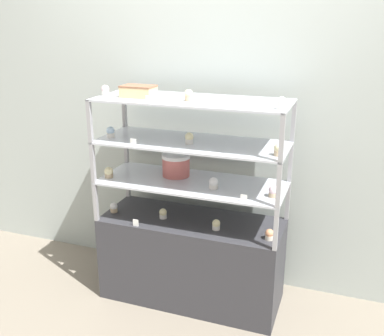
% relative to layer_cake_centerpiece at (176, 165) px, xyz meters
% --- Properties ---
extents(ground_plane, '(20.00, 20.00, 0.00)m').
position_rel_layer_cake_centerpiece_xyz_m(ground_plane, '(0.14, -0.08, -0.89)').
color(ground_plane, gray).
extents(back_wall, '(8.00, 0.05, 2.60)m').
position_rel_layer_cake_centerpiece_xyz_m(back_wall, '(0.14, 0.30, 0.41)').
color(back_wall, '#A8B2AD').
rests_on(back_wall, ground_plane).
extents(display_base, '(1.15, 0.45, 0.56)m').
position_rel_layer_cake_centerpiece_xyz_m(display_base, '(0.14, -0.08, -0.61)').
color(display_base, '#333338').
rests_on(display_base, ground_plane).
extents(display_riser_lower, '(1.15, 0.45, 0.26)m').
position_rel_layer_cake_centerpiece_xyz_m(display_riser_lower, '(0.14, -0.08, -0.09)').
color(display_riser_lower, '#99999E').
rests_on(display_riser_lower, display_base).
extents(display_riser_middle, '(1.15, 0.45, 0.26)m').
position_rel_layer_cake_centerpiece_xyz_m(display_riser_middle, '(0.14, -0.08, 0.17)').
color(display_riser_middle, '#99999E').
rests_on(display_riser_middle, display_riser_lower).
extents(display_riser_upper, '(1.15, 0.45, 0.26)m').
position_rel_layer_cake_centerpiece_xyz_m(display_riser_upper, '(0.14, -0.08, 0.42)').
color(display_riser_upper, '#99999E').
rests_on(display_riser_upper, display_riser_middle).
extents(layer_cake_centerpiece, '(0.18, 0.18, 0.14)m').
position_rel_layer_cake_centerpiece_xyz_m(layer_cake_centerpiece, '(0.00, 0.00, 0.00)').
color(layer_cake_centerpiece, '#C66660').
rests_on(layer_cake_centerpiece, display_riser_lower).
extents(sheet_cake_frosted, '(0.20, 0.13, 0.07)m').
position_rel_layer_cake_centerpiece_xyz_m(sheet_cake_frosted, '(-0.19, -0.11, 0.48)').
color(sheet_cake_frosted, '#DBBC84').
rests_on(sheet_cake_frosted, display_riser_upper).
extents(cupcake_0, '(0.05, 0.05, 0.07)m').
position_rel_layer_cake_centerpiece_xyz_m(cupcake_0, '(-0.39, -0.14, -0.30)').
color(cupcake_0, '#CCB28C').
rests_on(cupcake_0, display_base).
extents(cupcake_1, '(0.05, 0.05, 0.07)m').
position_rel_layer_cake_centerpiece_xyz_m(cupcake_1, '(-0.05, -0.12, -0.30)').
color(cupcake_1, white).
rests_on(cupcake_1, display_base).
extents(cupcake_2, '(0.05, 0.05, 0.07)m').
position_rel_layer_cake_centerpiece_xyz_m(cupcake_2, '(0.32, -0.16, -0.30)').
color(cupcake_2, white).
rests_on(cupcake_2, display_base).
extents(cupcake_3, '(0.05, 0.05, 0.07)m').
position_rel_layer_cake_centerpiece_xyz_m(cupcake_3, '(0.65, -0.18, -0.30)').
color(cupcake_3, beige).
rests_on(cupcake_3, display_base).
extents(price_tag_0, '(0.04, 0.00, 0.04)m').
position_rel_layer_cake_centerpiece_xyz_m(price_tag_0, '(-0.16, -0.28, -0.31)').
color(price_tag_0, white).
rests_on(price_tag_0, display_base).
extents(cupcake_4, '(0.06, 0.06, 0.07)m').
position_rel_layer_cake_centerpiece_xyz_m(cupcake_4, '(-0.39, -0.18, -0.04)').
color(cupcake_4, '#CCB28C').
rests_on(cupcake_4, display_riser_lower).
extents(cupcake_5, '(0.06, 0.06, 0.07)m').
position_rel_layer_cake_centerpiece_xyz_m(cupcake_5, '(0.29, -0.14, -0.04)').
color(cupcake_5, white).
rests_on(cupcake_5, display_riser_lower).
extents(cupcake_6, '(0.06, 0.06, 0.07)m').
position_rel_layer_cake_centerpiece_xyz_m(cupcake_6, '(0.65, -0.15, -0.04)').
color(cupcake_6, '#CCB28C').
rests_on(cupcake_6, display_riser_lower).
extents(price_tag_1, '(0.04, 0.00, 0.04)m').
position_rel_layer_cake_centerpiece_xyz_m(price_tag_1, '(0.51, -0.28, -0.05)').
color(price_tag_1, white).
rests_on(price_tag_1, display_riser_lower).
extents(cupcake_7, '(0.05, 0.05, 0.07)m').
position_rel_layer_cake_centerpiece_xyz_m(cupcake_7, '(-0.38, -0.15, 0.22)').
color(cupcake_7, white).
rests_on(cupcake_7, display_riser_middle).
extents(cupcake_8, '(0.05, 0.05, 0.07)m').
position_rel_layer_cake_centerpiece_xyz_m(cupcake_8, '(0.14, -0.12, 0.22)').
color(cupcake_8, white).
rests_on(cupcake_8, display_riser_middle).
extents(cupcake_9, '(0.05, 0.05, 0.07)m').
position_rel_layer_cake_centerpiece_xyz_m(cupcake_9, '(0.67, -0.19, 0.22)').
color(cupcake_9, '#CCB28C').
rests_on(cupcake_9, display_riser_middle).
extents(price_tag_2, '(0.04, 0.00, 0.04)m').
position_rel_layer_cake_centerpiece_xyz_m(price_tag_2, '(-0.15, -0.28, 0.21)').
color(price_tag_2, white).
rests_on(price_tag_2, display_riser_middle).
extents(cupcake_10, '(0.05, 0.05, 0.07)m').
position_rel_layer_cake_centerpiece_xyz_m(cupcake_10, '(-0.40, -0.14, 0.47)').
color(cupcake_10, white).
rests_on(cupcake_10, display_riser_upper).
extents(cupcake_11, '(0.05, 0.05, 0.07)m').
position_rel_layer_cake_centerpiece_xyz_m(cupcake_11, '(0.14, -0.13, 0.47)').
color(cupcake_11, '#CCB28C').
rests_on(cupcake_11, display_riser_upper).
extents(cupcake_12, '(0.05, 0.05, 0.07)m').
position_rel_layer_cake_centerpiece_xyz_m(cupcake_12, '(0.67, -0.20, 0.47)').
color(cupcake_12, white).
rests_on(cupcake_12, display_riser_upper).
extents(price_tag_3, '(0.04, 0.00, 0.04)m').
position_rel_layer_cake_centerpiece_xyz_m(price_tag_3, '(-0.04, -0.28, 0.46)').
color(price_tag_3, white).
rests_on(price_tag_3, display_riser_upper).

